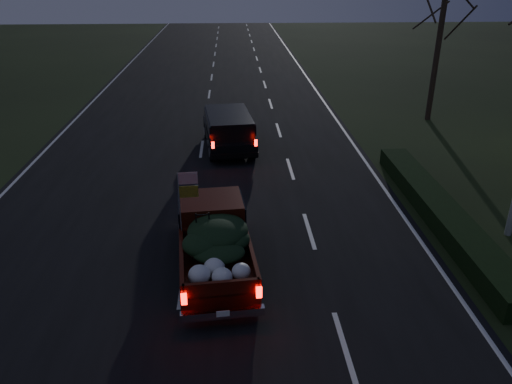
{
  "coord_description": "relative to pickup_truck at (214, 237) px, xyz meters",
  "views": [
    {
      "loc": [
        1.31,
        -10.6,
        7.38
      ],
      "look_at": [
        1.99,
        2.6,
        1.3
      ],
      "focal_mm": 35.0,
      "sensor_mm": 36.0,
      "label": 1
    }
  ],
  "objects": [
    {
      "name": "ground",
      "position": [
        -0.8,
        -0.7,
        -0.92
      ],
      "size": [
        120.0,
        120.0,
        0.0
      ],
      "primitive_type": "plane",
      "color": "black",
      "rests_on": "ground"
    },
    {
      "name": "lead_suv",
      "position": [
        0.4,
        9.32,
        0.06
      ],
      "size": [
        2.36,
        4.69,
        1.3
      ],
      "rotation": [
        0.0,
        0.0,
        0.11
      ],
      "color": "black",
      "rests_on": "ground"
    },
    {
      "name": "pickup_truck",
      "position": [
        0.0,
        0.0,
        0.0
      ],
      "size": [
        2.23,
        4.84,
        2.46
      ],
      "rotation": [
        0.0,
        0.0,
        0.1
      ],
      "color": "#3D1108",
      "rests_on": "ground"
    },
    {
      "name": "hedge_row",
      "position": [
        7.0,
        2.3,
        -0.62
      ],
      "size": [
        1.0,
        10.0,
        0.6
      ],
      "primitive_type": "cube",
      "color": "black",
      "rests_on": "ground"
    },
    {
      "name": "road_asphalt",
      "position": [
        -0.8,
        -0.7,
        -0.91
      ],
      "size": [
        14.0,
        120.0,
        0.02
      ],
      "primitive_type": "cube",
      "color": "black",
      "rests_on": "ground"
    },
    {
      "name": "bare_tree_far",
      "position": [
        10.7,
        13.3,
        4.31
      ],
      "size": [
        3.6,
        3.6,
        7.0
      ],
      "color": "black",
      "rests_on": "ground"
    }
  ]
}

